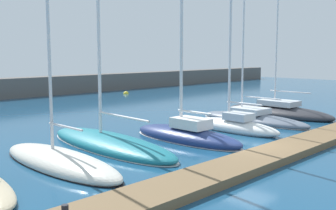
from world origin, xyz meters
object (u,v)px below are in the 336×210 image
(sailboat_white_fifth, at_px, (234,124))
(sailboat_charcoal_seventh, at_px, (278,111))
(sailboat_teal_third, at_px, (109,142))
(sailboat_ivory_second, at_px, (59,161))
(sailboat_navy_fourth, at_px, (187,134))
(mooring_buoy_yellow, at_px, (126,94))
(sailboat_slate_sixth, at_px, (253,118))

(sailboat_white_fifth, xyz_separation_m, sailboat_charcoal_seventh, (8.06, 1.33, -0.15))
(sailboat_teal_third, height_order, sailboat_charcoal_seventh, sailboat_charcoal_seventh)
(sailboat_ivory_second, relative_size, sailboat_charcoal_seventh, 0.70)
(sailboat_teal_third, xyz_separation_m, sailboat_white_fifth, (8.39, -2.21, 0.19))
(sailboat_white_fifth, relative_size, sailboat_charcoal_seventh, 0.68)
(sailboat_teal_third, relative_size, sailboat_navy_fourth, 1.33)
(sailboat_ivory_second, bearing_deg, mooring_buoy_yellow, -45.34)
(sailboat_teal_third, height_order, sailboat_white_fifth, sailboat_teal_third)
(sailboat_white_fifth, distance_m, sailboat_slate_sixth, 4.06)
(sailboat_navy_fourth, relative_size, sailboat_charcoal_seventh, 0.67)
(sailboat_white_fifth, xyz_separation_m, mooring_buoy_yellow, (10.99, 23.94, -0.48))
(sailboat_ivory_second, xyz_separation_m, sailboat_charcoal_seventh, (20.28, 0.47, 0.11))
(sailboat_ivory_second, distance_m, sailboat_charcoal_seventh, 20.28)
(sailboat_teal_third, bearing_deg, sailboat_charcoal_seventh, -89.52)
(sailboat_navy_fourth, bearing_deg, sailboat_white_fifth, -93.87)
(sailboat_ivory_second, distance_m, sailboat_slate_sixth, 16.13)
(sailboat_slate_sixth, height_order, sailboat_charcoal_seventh, sailboat_charcoal_seventh)
(sailboat_teal_third, xyz_separation_m, sailboat_charcoal_seventh, (16.45, -0.88, 0.04))
(sailboat_teal_third, relative_size, mooring_buoy_yellow, 26.03)
(sailboat_slate_sixth, relative_size, mooring_buoy_yellow, 22.98)
(sailboat_ivory_second, relative_size, sailboat_teal_third, 0.79)
(mooring_buoy_yellow, bearing_deg, sailboat_navy_fourth, -122.82)
(sailboat_teal_third, height_order, sailboat_slate_sixth, sailboat_teal_third)
(sailboat_charcoal_seventh, bearing_deg, mooring_buoy_yellow, -5.59)
(sailboat_teal_third, height_order, mooring_buoy_yellow, sailboat_teal_third)
(sailboat_navy_fourth, relative_size, mooring_buoy_yellow, 19.59)
(mooring_buoy_yellow, bearing_deg, sailboat_charcoal_seventh, -97.39)
(sailboat_ivory_second, xyz_separation_m, sailboat_navy_fourth, (7.99, -0.52, 0.15))
(sailboat_teal_third, bearing_deg, mooring_buoy_yellow, -38.20)
(sailboat_ivory_second, distance_m, mooring_buoy_yellow, 32.73)
(sailboat_ivory_second, distance_m, sailboat_white_fifth, 12.25)
(sailboat_ivory_second, xyz_separation_m, mooring_buoy_yellow, (23.21, 23.07, -0.22))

